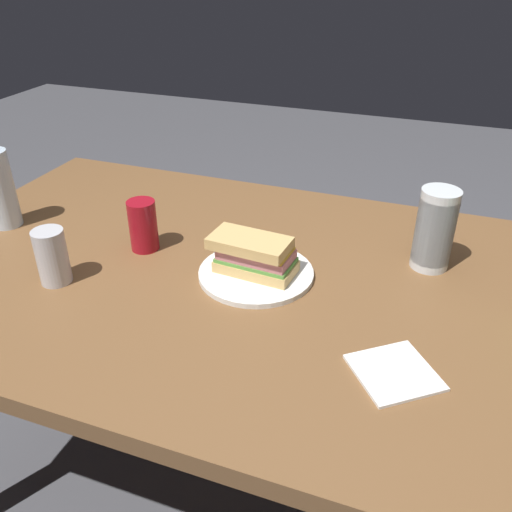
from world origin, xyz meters
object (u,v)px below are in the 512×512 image
at_px(paper_plate, 256,273).
at_px(soda_can_silver, 52,257).
at_px(soda_can_red, 143,225).
at_px(sandwich, 254,255).
at_px(plastic_cup_stack, 435,229).
at_px(dining_table, 286,313).

distance_m(paper_plate, soda_can_silver, 0.43).
distance_m(soda_can_red, soda_can_silver, 0.22).
bearing_deg(sandwich, soda_can_red, -5.00).
relative_size(soda_can_red, plastic_cup_stack, 0.66).
xyz_separation_m(dining_table, plastic_cup_stack, (-0.28, -0.17, 0.18)).
xyz_separation_m(sandwich, plastic_cup_stack, (-0.35, -0.18, 0.04)).
xyz_separation_m(paper_plate, plastic_cup_stack, (-0.35, -0.17, 0.09)).
bearing_deg(plastic_cup_stack, soda_can_red, 13.21).
relative_size(dining_table, sandwich, 9.47).
bearing_deg(dining_table, paper_plate, 0.30).
height_order(dining_table, soda_can_silver, soda_can_silver).
relative_size(paper_plate, soda_can_silver, 2.06).
relative_size(sandwich, soda_can_red, 1.55).
xyz_separation_m(sandwich, soda_can_silver, (0.39, 0.17, 0.01)).
height_order(sandwich, plastic_cup_stack, plastic_cup_stack).
height_order(paper_plate, soda_can_silver, soda_can_silver).
bearing_deg(dining_table, soda_can_silver, 19.84).
relative_size(plastic_cup_stack, soda_can_silver, 1.52).
height_order(dining_table, soda_can_red, soda_can_red).
relative_size(paper_plate, soda_can_red, 2.06).
relative_size(sandwich, soda_can_silver, 1.55).
height_order(dining_table, plastic_cup_stack, plastic_cup_stack).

